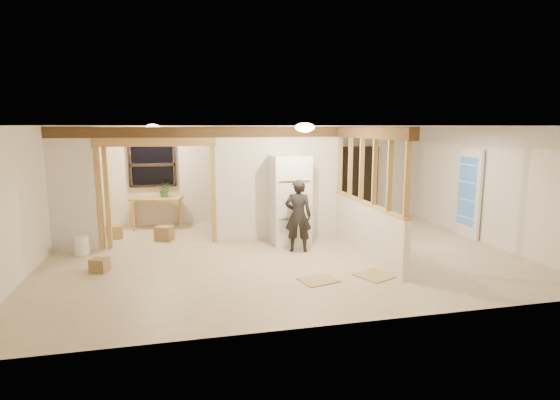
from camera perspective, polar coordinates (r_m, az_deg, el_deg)
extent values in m
cube|color=beige|center=(8.75, 0.29, -7.01)|extent=(9.00, 6.50, 0.01)
cube|color=white|center=(8.39, 0.31, 9.62)|extent=(9.00, 6.50, 0.01)
cube|color=silver|center=(11.65, -3.34, 3.41)|extent=(9.00, 0.01, 2.50)
cube|color=silver|center=(5.42, 8.15, -3.74)|extent=(9.00, 0.01, 2.50)
cube|color=silver|center=(8.66, -30.09, 0.03)|extent=(0.01, 6.50, 2.50)
cube|color=silver|center=(10.46, 25.08, 1.84)|extent=(0.01, 6.50, 2.50)
cube|color=silver|center=(9.69, -25.49, 1.27)|extent=(0.90, 0.12, 2.50)
cube|color=silver|center=(9.69, -0.16, 2.19)|extent=(2.80, 0.12, 2.50)
cube|color=tan|center=(9.49, -15.67, 0.77)|extent=(2.46, 0.14, 2.20)
cube|color=#53391C|center=(9.42, -7.39, 8.80)|extent=(7.00, 0.18, 0.22)
cube|color=#53391C|center=(8.53, 11.58, 8.62)|extent=(0.18, 3.30, 0.22)
cube|color=silver|center=(8.76, 11.17, -3.77)|extent=(0.12, 3.20, 1.00)
cube|color=tan|center=(8.57, 11.42, 3.80)|extent=(0.14, 3.20, 1.32)
cube|color=black|center=(11.40, -16.32, 4.43)|extent=(1.12, 0.10, 1.10)
cube|color=white|center=(10.76, 23.35, 0.80)|extent=(0.12, 0.86, 2.00)
ellipsoid|color=#FFEABF|center=(7.99, 3.26, 9.47)|extent=(0.36, 0.36, 0.16)
ellipsoid|color=#FFEABF|center=(10.49, -16.29, 9.11)|extent=(0.32, 0.32, 0.14)
ellipsoid|color=#FFD88C|center=(9.78, -13.49, 7.47)|extent=(0.07, 0.07, 0.07)
cube|color=silver|center=(9.34, 1.30, 0.04)|extent=(0.78, 0.76, 1.90)
imported|color=black|center=(8.73, 2.38, -2.05)|extent=(0.62, 0.50, 1.47)
cube|color=tan|center=(11.29, -15.72, -1.59)|extent=(1.31, 0.84, 0.76)
imported|color=#30722B|center=(11.22, -14.83, 1.32)|extent=(0.39, 0.36, 0.37)
cylinder|color=#B70C15|center=(10.23, -25.52, -3.66)|extent=(0.58, 0.58, 0.64)
cube|color=black|center=(12.27, 10.27, 2.31)|extent=(0.98, 0.33, 1.96)
cylinder|color=white|center=(9.46, -24.53, -5.42)|extent=(0.31, 0.31, 0.37)
cube|color=#987849|center=(10.07, -14.88, -4.20)|extent=(0.45, 0.43, 0.31)
cube|color=#987849|center=(10.53, -20.83, -3.96)|extent=(0.39, 0.39, 0.29)
cube|color=#987849|center=(8.27, -22.51, -7.87)|extent=(0.35, 0.33, 0.23)
cube|color=tan|center=(7.64, 12.33, -9.61)|extent=(0.72, 0.72, 0.02)
cube|color=tan|center=(7.28, 5.08, -10.39)|extent=(0.67, 0.59, 0.02)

